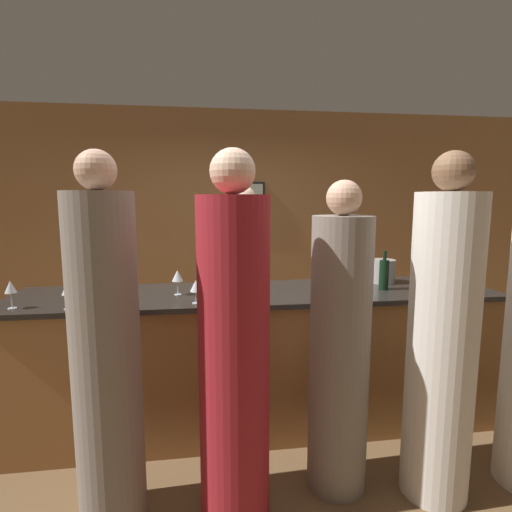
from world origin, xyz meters
TOP-DOWN VIEW (x-y plane):
  - ground_plane at (0.00, 0.00)m, footprint 14.00×14.00m
  - back_wall at (0.00, 2.24)m, footprint 8.00×0.08m
  - bar_counter at (0.00, 0.00)m, footprint 3.51×0.79m
  - bartender at (-0.00, 0.87)m, footprint 0.34×0.34m
  - guest_0 at (-0.25, -0.85)m, footprint 0.37×0.37m
  - guest_1 at (0.37, -0.73)m, footprint 0.34×0.34m
  - guest_3 at (-0.90, -0.81)m, footprint 0.35×0.35m
  - guest_4 at (0.91, -0.87)m, footprint 0.37×0.37m
  - wine_bottle_0 at (0.94, -0.07)m, footprint 0.07×0.07m
  - ice_bucket at (1.05, 0.17)m, footprint 0.20×0.20m
  - wine_glass_0 at (-0.45, -0.28)m, footprint 0.08×0.08m
  - wine_glass_1 at (-0.58, -0.03)m, footprint 0.08×0.08m
  - wine_glass_2 at (1.12, -0.21)m, footprint 0.08×0.08m
  - wine_glass_3 at (0.56, -0.35)m, footprint 0.08×0.08m
  - wine_glass_4 at (-1.58, -0.25)m, footprint 0.07×0.07m
  - wine_glass_5 at (0.37, -0.22)m, footprint 0.06×0.06m
  - wine_glass_6 at (-1.17, -0.18)m, footprint 0.08×0.08m
  - wine_glass_7 at (-1.23, -0.31)m, footprint 0.07×0.07m

SIDE VIEW (x-z plane):
  - ground_plane at x=0.00m, z-range 0.00..0.00m
  - bar_counter at x=0.00m, z-range 0.00..1.03m
  - guest_1 at x=0.37m, z-range -0.06..1.74m
  - bartender at x=0.00m, z-range -0.06..1.76m
  - guest_3 at x=-0.90m, z-range -0.06..1.87m
  - guest_0 at x=-0.25m, z-range -0.07..1.88m
  - guest_4 at x=0.91m, z-range -0.07..1.88m
  - ice_bucket at x=1.05m, z-range 1.03..1.22m
  - wine_glass_5 at x=0.37m, z-range 1.06..1.22m
  - wine_glass_0 at x=-0.45m, z-range 1.07..1.22m
  - wine_bottle_0 at x=0.94m, z-range 1.00..1.29m
  - wine_glass_2 at x=1.12m, z-range 1.07..1.23m
  - wine_glass_7 at x=-1.23m, z-range 1.07..1.24m
  - wine_glass_6 at x=-1.17m, z-range 1.07..1.24m
  - wine_glass_3 at x=0.56m, z-range 1.07..1.24m
  - wine_glass_4 at x=-1.58m, z-range 1.07..1.25m
  - wine_glass_1 at x=-0.58m, z-range 1.07..1.25m
  - back_wall at x=0.00m, z-range 0.00..2.80m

